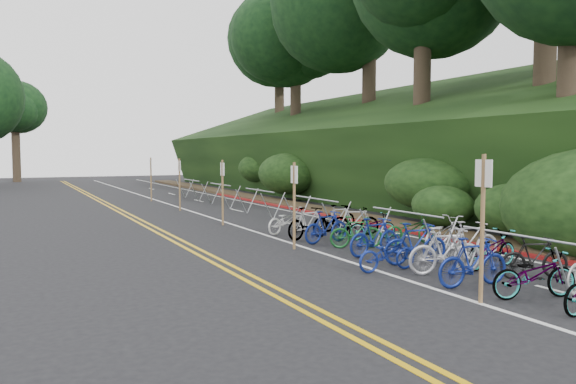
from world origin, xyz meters
name	(u,v)px	position (x,y,z in m)	size (l,w,h in m)	color
ground	(380,289)	(0.00, 0.00, 0.00)	(120.00, 120.00, 0.00)	black
road_markings	(232,228)	(0.63, 10.10, 0.00)	(7.47, 80.00, 0.01)	gold
red_curb	(325,215)	(5.70, 12.00, 0.05)	(0.25, 28.00, 0.10)	maroon
embankment	(370,156)	(12.96, 19.04, 2.57)	(14.30, 48.14, 9.11)	black
tree_cluster	(300,22)	(9.76, 22.04, 10.84)	(31.85, 53.55, 17.32)	#2D2319
bike_rack_front	(515,248)	(2.64, -1.04, 0.81)	(1.11, 2.92, 1.10)	#95989D
bike_racks_rest	(259,197)	(3.00, 13.00, 0.85)	(1.14, 23.00, 1.17)	#95989D
signpost_near	(483,219)	(1.03, -1.70, 1.56)	(0.08, 0.40, 2.75)	brown
signposts_rest	(199,184)	(0.60, 14.00, 1.43)	(0.08, 18.40, 2.50)	brown
bike_front	(387,254)	(1.18, 1.37, 0.41)	(1.57, 0.55, 0.83)	navy
bike_valet	(424,241)	(2.96, 2.15, 0.49)	(3.60, 12.93, 1.09)	slate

